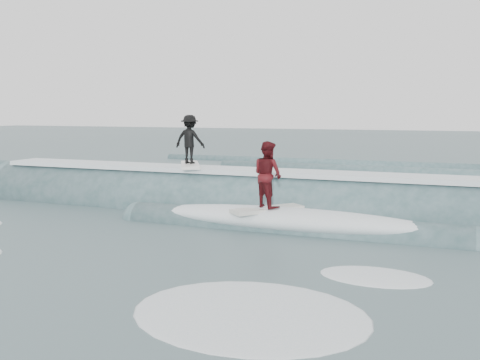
% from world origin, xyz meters
% --- Properties ---
extents(ground, '(160.00, 160.00, 0.00)m').
position_xyz_m(ground, '(0.00, 0.00, 0.00)').
color(ground, '#415C5F').
rests_on(ground, ground).
extents(breaking_wave, '(21.04, 4.03, 2.50)m').
position_xyz_m(breaking_wave, '(0.19, 6.25, 0.04)').
color(breaking_wave, '#335456').
rests_on(breaking_wave, ground).
extents(surfer_black, '(1.44, 2.02, 1.66)m').
position_xyz_m(surfer_black, '(-2.12, 6.48, 2.11)').
color(surfer_black, white).
rests_on(surfer_black, ground).
extents(surfer_red, '(1.71, 1.88, 1.85)m').
position_xyz_m(surfer_red, '(1.25, 4.28, 1.36)').
color(surfer_red, silver).
rests_on(surfer_red, ground).
extents(whitewater, '(13.64, 5.62, 0.10)m').
position_xyz_m(whitewater, '(-0.02, -0.36, 0.00)').
color(whitewater, white).
rests_on(whitewater, ground).
extents(far_swells, '(37.18, 8.65, 0.80)m').
position_xyz_m(far_swells, '(-1.21, 17.65, 0.00)').
color(far_swells, '#335456').
rests_on(far_swells, ground).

